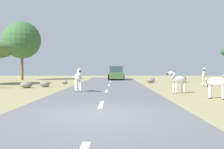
# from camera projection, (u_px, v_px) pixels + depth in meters

# --- Properties ---
(ground_plane) EXTENTS (90.00, 90.00, 0.00)m
(ground_plane) POSITION_uv_depth(u_px,v_px,m) (95.00, 116.00, 7.80)
(ground_plane) COLOR #998E60
(road) EXTENTS (6.00, 64.00, 0.05)m
(road) POSITION_uv_depth(u_px,v_px,m) (98.00, 115.00, 7.79)
(road) COLOR slate
(road) RESTS_ON ground_plane
(lane_markings) EXTENTS (0.16, 56.00, 0.01)m
(lane_markings) POSITION_uv_depth(u_px,v_px,m) (95.00, 120.00, 6.79)
(lane_markings) COLOR silver
(lane_markings) RESTS_ON road
(zebra_0) EXTENTS (0.66, 1.54, 1.48)m
(zebra_0) POSITION_uv_depth(u_px,v_px,m) (78.00, 77.00, 15.23)
(zebra_0) COLOR silver
(zebra_0) RESTS_ON road
(zebra_1) EXTENTS (0.92, 1.59, 1.59)m
(zebra_1) POSITION_uv_depth(u_px,v_px,m) (205.00, 75.00, 20.89)
(zebra_1) COLOR silver
(zebra_1) RESTS_ON ground_plane
(zebra_2) EXTENTS (1.26, 1.04, 1.37)m
(zebra_2) POSITION_uv_depth(u_px,v_px,m) (219.00, 82.00, 12.02)
(zebra_2) COLOR silver
(zebra_2) RESTS_ON ground_plane
(zebra_4) EXTENTS (1.35, 0.81, 1.36)m
(zebra_4) POSITION_uv_depth(u_px,v_px,m) (178.00, 80.00, 14.84)
(zebra_4) COLOR silver
(zebra_4) RESTS_ON ground_plane
(car_0) EXTENTS (2.19, 4.42, 1.74)m
(car_0) POSITION_uv_depth(u_px,v_px,m) (116.00, 74.00, 32.17)
(car_0) COLOR #476B38
(car_0) RESTS_ON road
(tree_0) EXTENTS (4.86, 4.86, 7.67)m
(tree_0) POSITION_uv_depth(u_px,v_px,m) (22.00, 40.00, 32.53)
(tree_0) COLOR brown
(tree_0) RESTS_ON ground_plane
(bush_4) EXTENTS (1.34, 1.20, 0.80)m
(bush_4) POSITION_uv_depth(u_px,v_px,m) (180.00, 79.00, 26.65)
(bush_4) COLOR #2D5628
(bush_4) RESTS_ON ground_plane
(rock_0) EXTENTS (0.54, 0.42, 0.36)m
(rock_0) POSITION_uv_depth(u_px,v_px,m) (65.00, 82.00, 23.83)
(rock_0) COLOR gray
(rock_0) RESTS_ON ground_plane
(rock_1) EXTENTS (0.80, 0.61, 0.50)m
(rock_1) POSITION_uv_depth(u_px,v_px,m) (45.00, 84.00, 19.95)
(rock_1) COLOR gray
(rock_1) RESTS_ON ground_plane
(rock_2) EXTENTS (0.87, 0.84, 0.58)m
(rock_2) POSITION_uv_depth(u_px,v_px,m) (151.00, 80.00, 25.81)
(rock_2) COLOR gray
(rock_2) RESTS_ON ground_plane
(rock_3) EXTENTS (0.90, 0.83, 0.51)m
(rock_3) POSITION_uv_depth(u_px,v_px,m) (26.00, 85.00, 18.94)
(rock_3) COLOR gray
(rock_3) RESTS_ON ground_plane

